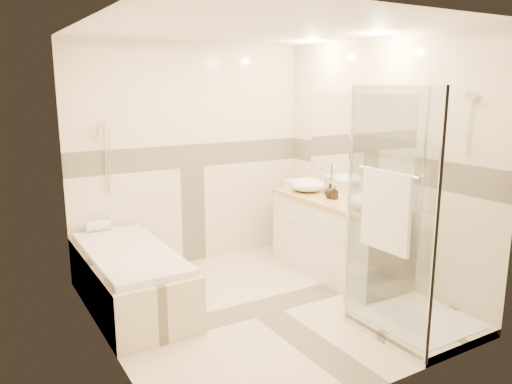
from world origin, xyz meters
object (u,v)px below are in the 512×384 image
shower_enclosure (406,273)px  vanity (335,237)px  bathtub (130,275)px  vessel_sink_near (308,184)px  amenity_bottle_b (330,191)px  vessel_sink_far (369,201)px  amenity_bottle_a (334,193)px

shower_enclosure → vanity: bearing=77.0°
bathtub → vessel_sink_near: vessel_sink_near is taller
bathtub → amenity_bottle_b: amenity_bottle_b is taller
amenity_bottle_b → vessel_sink_near: bearing=90.0°
vanity → vessel_sink_far: bearing=-92.2°
amenity_bottle_b → vanity: bearing=-75.9°
bathtub → vanity: 2.18m
vessel_sink_far → amenity_bottle_b: bearing=90.0°
vessel_sink_far → vanity: bearing=87.8°
amenity_bottle_b → amenity_bottle_a: bearing=-90.0°
shower_enclosure → vessel_sink_far: shower_enclosure is taller
vanity → amenity_bottle_a: bearing=157.2°
vanity → shower_enclosure: bearing=-103.0°
bathtub → shower_enclosure: 2.47m
vessel_sink_far → amenity_bottle_b: 0.59m
shower_enclosure → vessel_sink_near: size_ratio=5.09×
vessel_sink_far → bathtub: bearing=158.0°
vanity → vessel_sink_far: (-0.02, -0.51, 0.51)m
bathtub → vessel_sink_far: vessel_sink_far is taller
vanity → vessel_sink_near: (-0.02, 0.48, 0.50)m
bathtub → vessel_sink_near: bearing=3.4°
vessel_sink_near → amenity_bottle_b: 0.40m
vessel_sink_near → amenity_bottle_b: bearing=-90.0°
bathtub → amenity_bottle_b: 2.24m
shower_enclosure → vessel_sink_near: shower_enclosure is taller
vessel_sink_near → vessel_sink_far: 0.99m
vanity → amenity_bottle_b: size_ratio=10.20×
bathtub → amenity_bottle_a: size_ratio=12.03×
amenity_bottle_b → bathtub: bearing=172.8°
vessel_sink_near → bathtub: bearing=-176.6°
shower_enclosure → amenity_bottle_b: 1.44m
bathtub → vessel_sink_near: 2.22m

